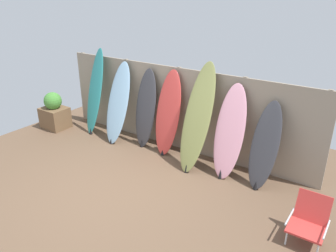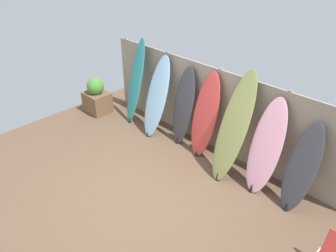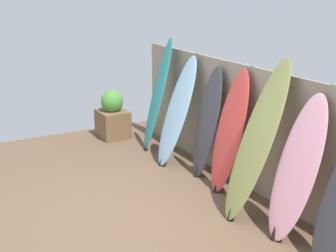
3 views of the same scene
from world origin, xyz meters
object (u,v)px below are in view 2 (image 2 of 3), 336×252
Objects in this scene: surfboard_red_3 at (205,116)px; surfboard_skyblue_1 at (157,97)px; surfboard_olive_4 at (234,128)px; surfboard_charcoal_6 at (302,169)px; planter_box at (97,97)px; surfboard_teal_0 at (135,82)px; surfboard_pink_5 at (266,147)px; surfboard_charcoal_2 at (183,107)px.

surfboard_skyblue_1 is at bearing -174.73° from surfboard_red_3.
surfboard_olive_4 is 1.34m from surfboard_charcoal_6.
planter_box is (-3.12, -0.52, -0.48)m from surfboard_red_3.
surfboard_skyblue_1 is 1.30m from surfboard_red_3.
surfboard_skyblue_1 is 3.40m from surfboard_charcoal_6.
surfboard_pink_5 is at bearing -0.23° from surfboard_teal_0.
surfboard_charcoal_2 is at bearing 3.49° from surfboard_teal_0.
surfboard_charcoal_2 is 1.13× the size of surfboard_charcoal_6.
surfboard_charcoal_6 is 5.26m from planter_box.
surfboard_charcoal_2 is 2.60m from planter_box.
surfboard_teal_0 is at bearing 176.17° from surfboard_skyblue_1.
surfboard_charcoal_2 is 0.61m from surfboard_red_3.
surfboard_red_3 is at bearing 168.31° from surfboard_olive_4.
planter_box is (-4.55, -0.44, -0.44)m from surfboard_pink_5.
planter_box is at bearing -167.75° from surfboard_charcoal_2.
surfboard_pink_5 reaches higher than planter_box.
surfboard_olive_4 reaches higher than surfboard_teal_0.
surfboard_olive_4 is (0.79, -0.16, 0.13)m from surfboard_red_3.
surfboard_skyblue_1 is 1.93× the size of planter_box.
surfboard_skyblue_1 is (0.78, -0.05, -0.11)m from surfboard_teal_0.
surfboard_olive_4 is (1.41, -0.19, 0.16)m from surfboard_charcoal_2.
surfboard_red_3 is (2.07, 0.07, -0.12)m from surfboard_teal_0.
surfboard_teal_0 is 1.17× the size of surfboard_charcoal_2.
surfboard_charcoal_2 is (1.46, 0.09, -0.15)m from surfboard_teal_0.
surfboard_pink_5 is at bearing 7.47° from surfboard_olive_4.
surfboard_teal_0 reaches higher than surfboard_pink_5.
surfboard_olive_4 is at bearing -11.69° from surfboard_red_3.
surfboard_teal_0 is 3.51m from surfboard_pink_5.
surfboard_red_3 reaches higher than surfboard_pink_5.
surfboard_skyblue_1 is 2.73m from surfboard_pink_5.
planter_box is at bearing -156.43° from surfboard_teal_0.
surfboard_pink_5 is (3.51, -0.01, -0.15)m from surfboard_teal_0.
surfboard_teal_0 reaches higher than surfboard_charcoal_6.
surfboard_charcoal_2 is at bearing 177.12° from surfboard_pink_5.
surfboard_charcoal_2 is 2.05m from surfboard_pink_5.
surfboard_red_3 is 0.82m from surfboard_olive_4.
surfboard_skyblue_1 reaches higher than surfboard_red_3.
surfboard_red_3 is at bearing 1.84° from surfboard_teal_0.
surfboard_teal_0 is 1.18× the size of surfboard_pink_5.
surfboard_charcoal_6 is at bearing 3.69° from surfboard_olive_4.
surfboard_charcoal_6 is at bearing -2.15° from surfboard_charcoal_2.
surfboard_red_3 is at bearing -2.09° from surfboard_charcoal_2.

